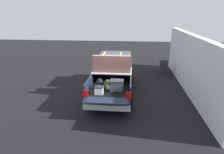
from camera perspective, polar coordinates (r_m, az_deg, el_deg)
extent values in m
plane|color=black|center=(10.83, 0.32, -4.55)|extent=(40.00, 40.00, 0.00)
cube|color=#162138|center=(10.61, 0.32, -1.42)|extent=(5.50, 1.92, 0.45)
cube|color=black|center=(9.40, -0.36, -2.46)|extent=(2.80, 1.80, 0.04)
cube|color=#162138|center=(9.46, -5.98, -0.95)|extent=(2.80, 0.06, 0.50)
cube|color=#162138|center=(9.28, 5.36, -1.32)|extent=(2.80, 0.06, 0.50)
cube|color=#162138|center=(10.62, 0.41, 1.28)|extent=(0.06, 1.80, 0.50)
cube|color=#162138|center=(7.87, -1.66, -6.73)|extent=(0.55, 1.80, 0.04)
cube|color=#B2B2B7|center=(9.98, 0.10, 1.78)|extent=(1.25, 1.92, 0.04)
cube|color=#162138|center=(11.75, 0.95, 2.94)|extent=(2.30, 1.92, 0.50)
cube|color=#2D3842|center=(11.53, 0.92, 5.28)|extent=(1.94, 1.76, 0.53)
cube|color=#162138|center=(13.07, 1.44, 4.23)|extent=(0.40, 1.82, 0.38)
cube|color=#B2B2B7|center=(8.16, -1.50, -8.48)|extent=(0.24, 1.92, 0.24)
cube|color=red|center=(8.18, -7.58, -4.65)|extent=(0.06, 0.20, 0.28)
cube|color=red|center=(7.98, 4.87, -5.17)|extent=(0.06, 0.20, 0.28)
cylinder|color=black|center=(12.42, -2.96, 0.52)|extent=(0.85, 0.30, 0.85)
cylinder|color=black|center=(12.29, 5.18, 0.27)|extent=(0.85, 0.30, 0.85)
cylinder|color=black|center=(9.20, -6.21, -6.05)|extent=(0.85, 0.30, 0.85)
cylinder|color=black|center=(9.02, 4.87, -6.52)|extent=(0.85, 0.30, 0.85)
cube|color=#474C56|center=(8.75, 1.36, -2.48)|extent=(0.40, 0.55, 0.42)
cube|color=#31353C|center=(8.67, 1.37, -1.04)|extent=(0.44, 0.59, 0.05)
ellipsoid|color=#384728|center=(8.69, -1.31, -2.30)|extent=(0.20, 0.32, 0.51)
ellipsoid|color=#384728|center=(8.61, -1.39, -3.04)|extent=(0.09, 0.22, 0.22)
ellipsoid|color=black|center=(8.84, -3.54, -1.98)|extent=(0.20, 0.33, 0.51)
ellipsoid|color=black|center=(8.76, -3.64, -2.69)|extent=(0.09, 0.23, 0.22)
cube|color=white|center=(8.37, -3.70, -3.91)|extent=(0.26, 0.34, 0.30)
cube|color=#262628|center=(8.31, -3.72, -2.83)|extent=(0.28, 0.36, 0.04)
cube|color=brown|center=(9.91, 0.10, 3.06)|extent=(0.83, 1.81, 0.42)
cube|color=brown|center=(9.49, -0.10, 4.93)|extent=(0.16, 1.81, 0.40)
cube|color=brown|center=(9.99, -4.49, 5.02)|extent=(0.59, 0.20, 0.22)
cube|color=brown|center=(9.84, 4.82, 4.80)|extent=(0.59, 0.20, 0.22)
cube|color=yellow|center=(9.82, -2.28, 6.62)|extent=(0.93, 0.03, 0.02)
cube|color=yellow|center=(9.74, 2.51, 6.52)|extent=(0.93, 0.03, 0.02)
cube|color=white|center=(11.59, 21.42, 3.60)|extent=(10.19, 0.36, 3.04)
cylinder|color=#2D2D33|center=(14.67, 14.44, 2.82)|extent=(0.56, 0.56, 0.90)
cylinder|color=#2D2D33|center=(14.55, 14.59, 4.68)|extent=(0.60, 0.60, 0.08)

